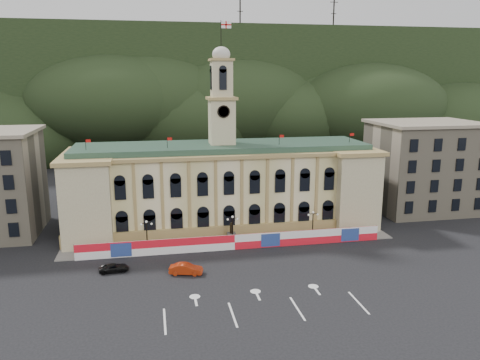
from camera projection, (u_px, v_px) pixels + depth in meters
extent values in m
plane|color=black|center=(255.00, 290.00, 62.01)|extent=(260.00, 260.00, 0.00)
cube|color=black|center=(182.00, 91.00, 181.84)|extent=(230.00, 70.00, 44.00)
cube|color=#595651|center=(284.00, 69.00, 167.33)|extent=(22.00, 8.00, 14.00)
cube|color=#595651|center=(38.00, 81.00, 151.10)|extent=(16.00, 7.00, 10.00)
cylinder|color=black|center=(240.00, 11.00, 165.02)|extent=(0.50, 0.50, 20.00)
cylinder|color=black|center=(334.00, 14.00, 171.42)|extent=(0.50, 0.50, 20.00)
cube|color=beige|center=(222.00, 189.00, 87.33)|extent=(55.00, 15.00, 14.00)
cube|color=#A48A50|center=(229.00, 232.00, 81.12)|extent=(56.00, 0.80, 2.40)
cube|color=#A48A50|center=(222.00, 151.00, 85.74)|extent=(56.20, 16.20, 0.60)
cube|color=#2E4D3C|center=(222.00, 147.00, 85.59)|extent=(53.00, 13.00, 1.20)
cube|color=beige|center=(91.00, 197.00, 82.07)|extent=(8.00, 17.00, 14.00)
cube|color=beige|center=(343.00, 185.00, 90.67)|extent=(8.00, 17.00, 14.00)
cube|color=beige|center=(222.00, 122.00, 84.58)|extent=(4.40, 4.40, 8.00)
cube|color=#A48A50|center=(222.00, 98.00, 83.67)|extent=(5.20, 5.20, 0.50)
cube|color=beige|center=(221.00, 79.00, 82.95)|extent=(3.60, 3.60, 6.50)
cube|color=#A48A50|center=(221.00, 60.00, 82.21)|extent=(4.20, 4.20, 0.40)
cylinder|color=black|center=(224.00, 112.00, 81.94)|extent=(2.20, 0.20, 2.20)
ellipsoid|color=beige|center=(221.00, 54.00, 82.01)|extent=(3.20, 3.20, 2.72)
cylinder|color=black|center=(221.00, 35.00, 81.31)|extent=(0.12, 0.12, 5.00)
cube|color=white|center=(226.00, 25.00, 81.09)|extent=(1.80, 0.04, 1.20)
cube|color=red|center=(226.00, 25.00, 81.06)|extent=(1.80, 0.02, 0.22)
cube|color=red|center=(226.00, 25.00, 81.06)|extent=(0.22, 0.02, 1.20)
cube|color=tan|center=(423.00, 168.00, 97.64)|extent=(20.00, 16.00, 18.00)
cube|color=gray|center=(427.00, 123.00, 95.61)|extent=(21.00, 17.00, 0.60)
cube|color=red|center=(235.00, 242.00, 76.12)|extent=(50.00, 0.25, 2.50)
cube|color=navy|center=(121.00, 250.00, 72.69)|extent=(3.20, 0.05, 2.20)
cube|color=navy|center=(271.00, 240.00, 77.08)|extent=(3.20, 0.05, 2.20)
cube|color=navy|center=(350.00, 235.00, 79.64)|extent=(3.20, 0.05, 2.20)
cube|color=slate|center=(232.00, 243.00, 79.01)|extent=(56.00, 5.50, 0.16)
cube|color=#595651|center=(232.00, 238.00, 79.07)|extent=(1.40, 1.40, 1.80)
cylinder|color=black|center=(232.00, 229.00, 78.70)|extent=(0.60, 0.60, 1.60)
sphere|color=black|center=(231.00, 223.00, 78.51)|extent=(0.44, 0.44, 0.44)
cylinder|color=black|center=(148.00, 250.00, 75.72)|extent=(0.44, 0.44, 0.30)
cylinder|color=black|center=(147.00, 237.00, 75.23)|extent=(0.18, 0.18, 4.80)
cube|color=black|center=(146.00, 223.00, 74.72)|extent=(1.60, 0.08, 0.08)
sphere|color=silver|center=(141.00, 224.00, 74.61)|extent=(0.36, 0.36, 0.36)
sphere|color=silver|center=(151.00, 224.00, 74.90)|extent=(0.36, 0.36, 0.36)
sphere|color=silver|center=(146.00, 222.00, 74.67)|extent=(0.40, 0.40, 0.40)
cylinder|color=black|center=(233.00, 244.00, 78.28)|extent=(0.44, 0.44, 0.30)
cylinder|color=black|center=(233.00, 232.00, 77.79)|extent=(0.18, 0.18, 4.80)
cube|color=black|center=(232.00, 218.00, 77.29)|extent=(1.60, 0.08, 0.08)
sphere|color=silver|center=(228.00, 219.00, 77.17)|extent=(0.36, 0.36, 0.36)
sphere|color=silver|center=(237.00, 219.00, 77.46)|extent=(0.36, 0.36, 0.36)
sphere|color=silver|center=(232.00, 217.00, 77.23)|extent=(0.40, 0.40, 0.40)
cylinder|color=black|center=(312.00, 239.00, 80.84)|extent=(0.44, 0.44, 0.30)
cylinder|color=black|center=(313.00, 227.00, 80.35)|extent=(0.18, 0.18, 4.80)
cube|color=black|center=(313.00, 214.00, 79.85)|extent=(1.60, 0.08, 0.08)
sphere|color=silver|center=(309.00, 215.00, 79.73)|extent=(0.36, 0.36, 0.36)
sphere|color=silver|center=(318.00, 214.00, 80.03)|extent=(0.36, 0.36, 0.36)
sphere|color=silver|center=(313.00, 212.00, 79.79)|extent=(0.40, 0.40, 0.40)
imported|color=#A2280B|center=(186.00, 269.00, 66.72)|extent=(3.91, 5.54, 1.57)
imported|color=black|center=(114.00, 268.00, 67.61)|extent=(2.46, 4.50, 1.19)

